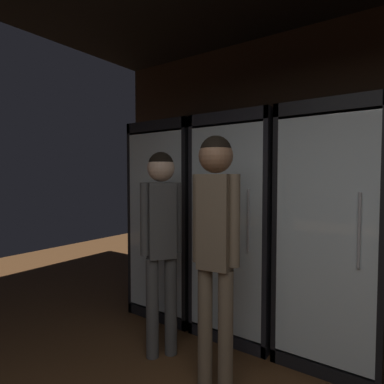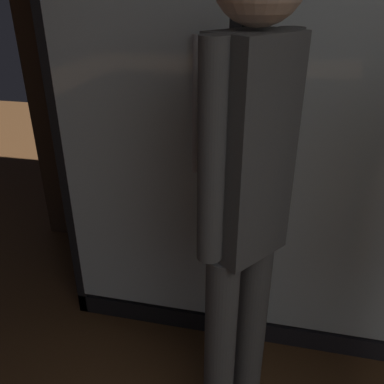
{
  "view_description": "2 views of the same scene",
  "coord_description": "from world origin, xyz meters",
  "px_view_note": "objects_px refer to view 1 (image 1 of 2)",
  "views": [
    {
      "loc": [
        0.04,
        -0.01,
        1.45
      ],
      "look_at": [
        -1.9,
        2.72,
        1.28
      ],
      "focal_mm": 30.09,
      "sensor_mm": 36.0,
      "label": 1
    },
    {
      "loc": [
        -1.56,
        0.91,
        1.49
      ],
      "look_at": [
        -1.88,
        2.37,
        0.73
      ],
      "focal_mm": 38.34,
      "sensor_mm": 36.0,
      "label": 2
    }
  ],
  "objects_px": {
    "cooler_far_left": "(177,220)",
    "shopper_near": "(215,229)",
    "shopper_far": "(161,228)",
    "cooler_left": "(244,228)",
    "cooler_center": "(335,236)"
  },
  "relations": [
    {
      "from": "cooler_far_left",
      "to": "shopper_near",
      "type": "relative_size",
      "value": 1.16
    },
    {
      "from": "shopper_far",
      "to": "cooler_left",
      "type": "bearing_deg",
      "value": 66.91
    },
    {
      "from": "cooler_center",
      "to": "shopper_far",
      "type": "relative_size",
      "value": 1.21
    },
    {
      "from": "shopper_near",
      "to": "shopper_far",
      "type": "bearing_deg",
      "value": 168.32
    },
    {
      "from": "cooler_center",
      "to": "shopper_far",
      "type": "bearing_deg",
      "value": -145.1
    },
    {
      "from": "cooler_left",
      "to": "shopper_far",
      "type": "xyz_separation_m",
      "value": [
        -0.34,
        -0.79,
        0.07
      ]
    },
    {
      "from": "shopper_far",
      "to": "cooler_center",
      "type": "bearing_deg",
      "value": 34.9
    },
    {
      "from": "shopper_near",
      "to": "shopper_far",
      "type": "relative_size",
      "value": 1.04
    },
    {
      "from": "cooler_far_left",
      "to": "cooler_center",
      "type": "bearing_deg",
      "value": -0.02
    },
    {
      "from": "cooler_center",
      "to": "cooler_far_left",
      "type": "bearing_deg",
      "value": 179.98
    },
    {
      "from": "cooler_center",
      "to": "shopper_near",
      "type": "height_order",
      "value": "cooler_center"
    },
    {
      "from": "cooler_center",
      "to": "shopper_far",
      "type": "xyz_separation_m",
      "value": [
        -1.13,
        -0.79,
        0.06
      ]
    },
    {
      "from": "cooler_far_left",
      "to": "shopper_near",
      "type": "distance_m",
      "value": 1.38
    },
    {
      "from": "cooler_center",
      "to": "shopper_near",
      "type": "relative_size",
      "value": 1.16
    },
    {
      "from": "shopper_near",
      "to": "cooler_left",
      "type": "bearing_deg",
      "value": 104.79
    }
  ]
}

